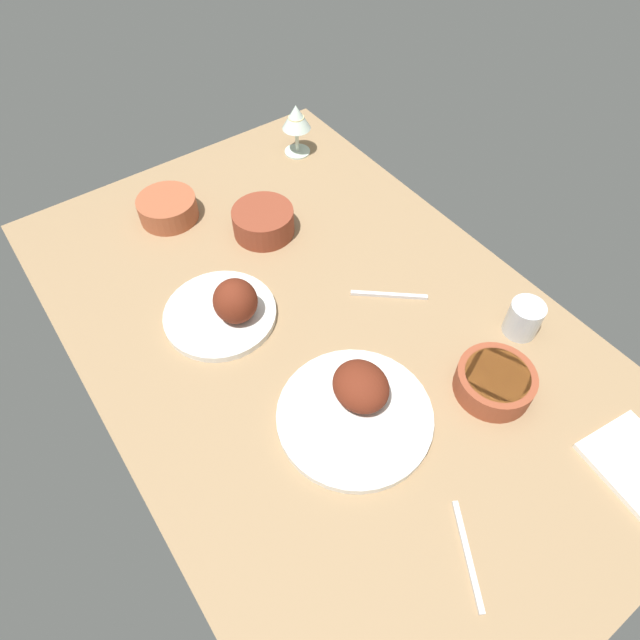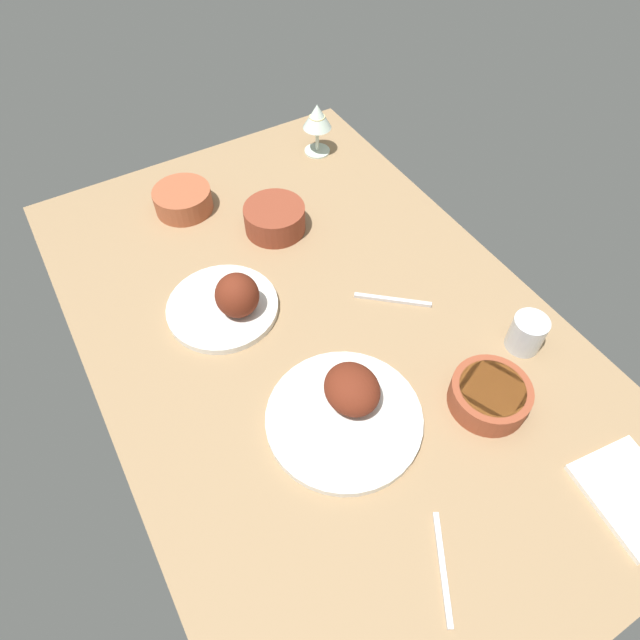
{
  "view_description": "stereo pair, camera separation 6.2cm",
  "coord_description": "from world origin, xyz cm",
  "px_view_note": "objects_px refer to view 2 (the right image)",
  "views": [
    {
      "loc": [
        55.97,
        -40.21,
        93.21
      ],
      "look_at": [
        0.0,
        0.0,
        6.0
      ],
      "focal_mm": 30.57,
      "sensor_mm": 36.0,
      "label": 1
    },
    {
      "loc": [
        59.36,
        -35.0,
        93.21
      ],
      "look_at": [
        0.0,
        0.0,
        6.0
      ],
      "focal_mm": 30.57,
      "sensor_mm": 36.0,
      "label": 2
    }
  ],
  "objects_px": {
    "plate_far_side": "(229,302)",
    "bowl_cream": "(183,199)",
    "water_tumbler": "(527,333)",
    "folded_napkin": "(633,496)",
    "fork_loose": "(442,568)",
    "bowl_soup": "(490,395)",
    "plate_near_viewer": "(347,407)",
    "spoon_loose": "(393,300)",
    "bowl_sauce": "(275,218)",
    "wine_glass": "(317,119)"
  },
  "relations": [
    {
      "from": "plate_far_side",
      "to": "bowl_cream",
      "type": "height_order",
      "value": "plate_far_side"
    },
    {
      "from": "bowl_cream",
      "to": "plate_far_side",
      "type": "bearing_deg",
      "value": -6.43
    },
    {
      "from": "water_tumbler",
      "to": "folded_napkin",
      "type": "bearing_deg",
      "value": -10.89
    },
    {
      "from": "plate_far_side",
      "to": "fork_loose",
      "type": "height_order",
      "value": "plate_far_side"
    },
    {
      "from": "plate_far_side",
      "to": "bowl_soup",
      "type": "relative_size",
      "value": 1.61
    },
    {
      "from": "plate_near_viewer",
      "to": "spoon_loose",
      "type": "bearing_deg",
      "value": 127.99
    },
    {
      "from": "spoon_loose",
      "to": "plate_far_side",
      "type": "bearing_deg",
      "value": 14.79
    },
    {
      "from": "spoon_loose",
      "to": "bowl_sauce",
      "type": "bearing_deg",
      "value": -31.21
    },
    {
      "from": "plate_near_viewer",
      "to": "water_tumbler",
      "type": "bearing_deg",
      "value": 83.13
    },
    {
      "from": "plate_near_viewer",
      "to": "fork_loose",
      "type": "bearing_deg",
      "value": -3.02
    },
    {
      "from": "bowl_soup",
      "to": "bowl_sauce",
      "type": "height_order",
      "value": "bowl_sauce"
    },
    {
      "from": "bowl_sauce",
      "to": "bowl_soup",
      "type": "bearing_deg",
      "value": 10.62
    },
    {
      "from": "bowl_cream",
      "to": "fork_loose",
      "type": "bearing_deg",
      "value": 1.4
    },
    {
      "from": "plate_far_side",
      "to": "folded_napkin",
      "type": "bearing_deg",
      "value": 30.03
    },
    {
      "from": "fork_loose",
      "to": "plate_far_side",
      "type": "bearing_deg",
      "value": -143.43
    },
    {
      "from": "water_tumbler",
      "to": "bowl_cream",
      "type": "bearing_deg",
      "value": -149.89
    },
    {
      "from": "bowl_cream",
      "to": "spoon_loose",
      "type": "bearing_deg",
      "value": 27.92
    },
    {
      "from": "wine_glass",
      "to": "bowl_sauce",
      "type": "bearing_deg",
      "value": -48.15
    },
    {
      "from": "plate_far_side",
      "to": "spoon_loose",
      "type": "relative_size",
      "value": 1.42
    },
    {
      "from": "bowl_soup",
      "to": "plate_far_side",
      "type": "bearing_deg",
      "value": -144.23
    },
    {
      "from": "spoon_loose",
      "to": "bowl_soup",
      "type": "bearing_deg",
      "value": 131.68
    },
    {
      "from": "plate_far_side",
      "to": "wine_glass",
      "type": "distance_m",
      "value": 0.6
    },
    {
      "from": "wine_glass",
      "to": "folded_napkin",
      "type": "xyz_separation_m",
      "value": [
        1.1,
        -0.04,
        -0.09
      ]
    },
    {
      "from": "bowl_sauce",
      "to": "folded_napkin",
      "type": "distance_m",
      "value": 0.91
    },
    {
      "from": "bowl_soup",
      "to": "water_tumbler",
      "type": "distance_m",
      "value": 0.16
    },
    {
      "from": "bowl_cream",
      "to": "fork_loose",
      "type": "xyz_separation_m",
      "value": [
        0.99,
        0.02,
        -0.03
      ]
    },
    {
      "from": "bowl_sauce",
      "to": "water_tumbler",
      "type": "height_order",
      "value": "water_tumbler"
    },
    {
      "from": "folded_napkin",
      "to": "fork_loose",
      "type": "height_order",
      "value": "folded_napkin"
    },
    {
      "from": "plate_far_side",
      "to": "wine_glass",
      "type": "bearing_deg",
      "value": 131.99
    },
    {
      "from": "bowl_soup",
      "to": "spoon_loose",
      "type": "relative_size",
      "value": 0.88
    },
    {
      "from": "bowl_soup",
      "to": "bowl_sauce",
      "type": "bearing_deg",
      "value": -169.38
    },
    {
      "from": "water_tumbler",
      "to": "spoon_loose",
      "type": "distance_m",
      "value": 0.28
    },
    {
      "from": "bowl_soup",
      "to": "bowl_sauce",
      "type": "distance_m",
      "value": 0.63
    },
    {
      "from": "bowl_soup",
      "to": "plate_near_viewer",
      "type": "bearing_deg",
      "value": -115.33
    },
    {
      "from": "plate_near_viewer",
      "to": "spoon_loose",
      "type": "xyz_separation_m",
      "value": [
        -0.18,
        0.23,
        -0.02
      ]
    },
    {
      "from": "wine_glass",
      "to": "spoon_loose",
      "type": "height_order",
      "value": "wine_glass"
    },
    {
      "from": "spoon_loose",
      "to": "folded_napkin",
      "type": "bearing_deg",
      "value": 140.06
    },
    {
      "from": "folded_napkin",
      "to": "fork_loose",
      "type": "bearing_deg",
      "value": -102.01
    },
    {
      "from": "plate_near_viewer",
      "to": "bowl_soup",
      "type": "xyz_separation_m",
      "value": [
        0.11,
        0.24,
        0.0
      ]
    },
    {
      "from": "bowl_soup",
      "to": "water_tumbler",
      "type": "bearing_deg",
      "value": 113.55
    },
    {
      "from": "plate_far_side",
      "to": "bowl_cream",
      "type": "distance_m",
      "value": 0.36
    },
    {
      "from": "plate_far_side",
      "to": "bowl_sauce",
      "type": "distance_m",
      "value": 0.27
    },
    {
      "from": "water_tumbler",
      "to": "spoon_loose",
      "type": "bearing_deg",
      "value": -145.3
    },
    {
      "from": "wine_glass",
      "to": "spoon_loose",
      "type": "distance_m",
      "value": 0.57
    },
    {
      "from": "wine_glass",
      "to": "folded_napkin",
      "type": "relative_size",
      "value": 0.81
    },
    {
      "from": "wine_glass",
      "to": "water_tumbler",
      "type": "distance_m",
      "value": 0.78
    },
    {
      "from": "plate_near_viewer",
      "to": "wine_glass",
      "type": "xyz_separation_m",
      "value": [
        -0.73,
        0.37,
        0.07
      ]
    },
    {
      "from": "bowl_cream",
      "to": "folded_napkin",
      "type": "relative_size",
      "value": 0.82
    },
    {
      "from": "bowl_soup",
      "to": "spoon_loose",
      "type": "height_order",
      "value": "bowl_soup"
    },
    {
      "from": "bowl_soup",
      "to": "fork_loose",
      "type": "distance_m",
      "value": 0.32
    }
  ]
}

